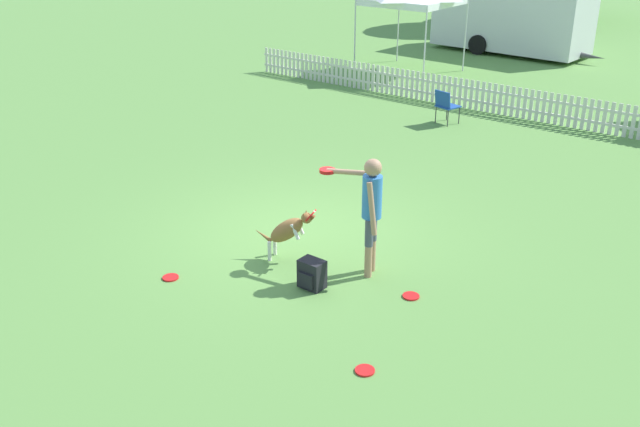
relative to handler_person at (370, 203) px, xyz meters
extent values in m
plane|color=#5B8C42|center=(-1.67, 0.47, -1.11)|extent=(240.00, 240.00, 0.00)
cylinder|color=tan|center=(0.07, -0.09, -0.87)|extent=(0.11, 0.11, 0.49)
cylinder|color=#474C5B|center=(0.07, -0.09, -0.42)|extent=(0.12, 0.12, 0.40)
cylinder|color=tan|center=(0.00, 0.10, -0.87)|extent=(0.11, 0.11, 0.49)
cylinder|color=#474C5B|center=(0.00, 0.10, -0.42)|extent=(0.12, 0.12, 0.40)
cylinder|color=#3372BF|center=(0.03, 0.00, 0.09)|extent=(0.36, 0.36, 0.62)
sphere|color=tan|center=(0.03, 0.00, 0.53)|extent=(0.25, 0.25, 0.25)
cylinder|color=tan|center=(0.16, -0.17, 0.01)|extent=(0.22, 0.13, 0.75)
cylinder|color=tan|center=(-0.38, 0.08, 0.34)|extent=(0.75, 0.24, 0.14)
cylinder|color=red|center=(-0.75, 0.00, 0.29)|extent=(0.23, 0.23, 0.02)
cylinder|color=red|center=(-0.75, 0.00, 0.32)|extent=(0.23, 0.23, 0.02)
ellipsoid|color=olive|center=(-1.19, -0.42, -0.62)|extent=(0.71, 0.49, 0.59)
ellipsoid|color=white|center=(-1.19, -0.42, -0.67)|extent=(0.37, 0.26, 0.29)
sphere|color=olive|center=(-0.89, -0.31, -0.37)|extent=(0.16, 0.16, 0.16)
cone|color=olive|center=(-0.83, -0.29, -0.32)|extent=(0.17, 0.13, 0.14)
cylinder|color=red|center=(-0.83, -0.29, -0.32)|extent=(0.23, 0.27, 0.20)
cone|color=olive|center=(-0.93, -0.27, -0.31)|extent=(0.05, 0.05, 0.07)
cone|color=olive|center=(-0.89, -0.37, -0.31)|extent=(0.05, 0.05, 0.07)
cylinder|color=white|center=(-1.45, -0.40, -0.96)|extent=(0.06, 0.06, 0.31)
cylinder|color=white|center=(-1.38, -0.59, -0.96)|extent=(0.06, 0.06, 0.31)
cylinder|color=white|center=(-1.06, -0.27, -0.57)|extent=(0.16, 0.10, 0.25)
cylinder|color=white|center=(-1.00, -0.45, -0.57)|extent=(0.16, 0.10, 0.25)
cone|color=olive|center=(-1.55, -0.54, -0.76)|extent=(0.30, 0.16, 0.21)
cylinder|color=red|center=(1.33, -1.99, -1.10)|extent=(0.23, 0.23, 0.02)
cylinder|color=red|center=(0.87, -0.21, -1.10)|extent=(0.23, 0.23, 0.02)
cylinder|color=red|center=(-2.14, -1.89, -1.10)|extent=(0.23, 0.23, 0.02)
cube|color=black|center=(-0.37, -0.83, -0.90)|extent=(0.35, 0.25, 0.42)
cube|color=black|center=(-0.37, -0.97, -0.95)|extent=(0.25, 0.04, 0.21)
cube|color=silver|center=(-1.67, 9.00, -0.88)|extent=(17.00, 0.04, 0.06)
cube|color=silver|center=(-1.67, 9.00, -0.56)|extent=(17.00, 0.04, 0.06)
cube|color=silver|center=(-10.09, 9.00, -0.73)|extent=(0.09, 0.02, 0.76)
cube|color=silver|center=(-9.93, 9.00, -0.73)|extent=(0.09, 0.02, 0.76)
cube|color=silver|center=(-9.76, 9.00, -0.73)|extent=(0.09, 0.02, 0.76)
cube|color=silver|center=(-9.60, 9.00, -0.73)|extent=(0.09, 0.02, 0.76)
cube|color=silver|center=(-9.44, 9.00, -0.73)|extent=(0.09, 0.02, 0.76)
cube|color=silver|center=(-9.28, 9.00, -0.73)|extent=(0.09, 0.02, 0.76)
cube|color=silver|center=(-9.12, 9.00, -0.73)|extent=(0.09, 0.02, 0.76)
cube|color=silver|center=(-8.95, 9.00, -0.73)|extent=(0.09, 0.02, 0.76)
cube|color=silver|center=(-8.79, 9.00, -0.73)|extent=(0.09, 0.02, 0.76)
cube|color=silver|center=(-8.63, 9.00, -0.73)|extent=(0.09, 0.02, 0.76)
cube|color=silver|center=(-8.47, 9.00, -0.73)|extent=(0.09, 0.02, 0.76)
cube|color=silver|center=(-8.31, 9.00, -0.73)|extent=(0.09, 0.02, 0.76)
cube|color=silver|center=(-8.14, 9.00, -0.73)|extent=(0.09, 0.02, 0.76)
cube|color=silver|center=(-7.98, 9.00, -0.73)|extent=(0.09, 0.02, 0.76)
cube|color=silver|center=(-7.82, 9.00, -0.73)|extent=(0.09, 0.02, 0.76)
cube|color=silver|center=(-7.66, 9.00, -0.73)|extent=(0.09, 0.02, 0.76)
cube|color=silver|center=(-7.50, 9.00, -0.73)|extent=(0.09, 0.02, 0.76)
cube|color=silver|center=(-7.34, 9.00, -0.73)|extent=(0.09, 0.02, 0.76)
cube|color=silver|center=(-7.17, 9.00, -0.73)|extent=(0.09, 0.02, 0.76)
cube|color=silver|center=(-7.01, 9.00, -0.73)|extent=(0.09, 0.02, 0.76)
cube|color=silver|center=(-6.85, 9.00, -0.73)|extent=(0.09, 0.02, 0.76)
cube|color=silver|center=(-6.69, 9.00, -0.73)|extent=(0.09, 0.02, 0.76)
cube|color=silver|center=(-6.53, 9.00, -0.73)|extent=(0.09, 0.02, 0.76)
cube|color=silver|center=(-6.36, 9.00, -0.73)|extent=(0.09, 0.02, 0.76)
cube|color=silver|center=(-6.20, 9.00, -0.73)|extent=(0.09, 0.02, 0.76)
cube|color=silver|center=(-6.04, 9.00, -0.73)|extent=(0.09, 0.02, 0.76)
cube|color=silver|center=(-5.88, 9.00, -0.73)|extent=(0.09, 0.02, 0.76)
cube|color=silver|center=(-5.72, 9.00, -0.73)|extent=(0.09, 0.02, 0.76)
cube|color=silver|center=(-5.55, 9.00, -0.73)|extent=(0.09, 0.02, 0.76)
cube|color=silver|center=(-5.39, 9.00, -0.73)|extent=(0.09, 0.02, 0.76)
cube|color=silver|center=(-5.23, 9.00, -0.73)|extent=(0.09, 0.02, 0.76)
cube|color=silver|center=(-5.07, 9.00, -0.73)|extent=(0.09, 0.02, 0.76)
cube|color=silver|center=(-4.91, 9.00, -0.73)|extent=(0.09, 0.02, 0.76)
cube|color=silver|center=(-4.74, 9.00, -0.73)|extent=(0.09, 0.02, 0.76)
cube|color=silver|center=(-4.58, 9.00, -0.73)|extent=(0.09, 0.02, 0.76)
cube|color=silver|center=(-4.42, 9.00, -0.73)|extent=(0.09, 0.02, 0.76)
cube|color=silver|center=(-4.26, 9.00, -0.73)|extent=(0.09, 0.02, 0.76)
cube|color=silver|center=(-4.10, 9.00, -0.73)|extent=(0.09, 0.02, 0.76)
cube|color=silver|center=(-3.93, 9.00, -0.73)|extent=(0.09, 0.02, 0.76)
cube|color=silver|center=(-3.77, 9.00, -0.73)|extent=(0.09, 0.02, 0.76)
cube|color=silver|center=(-3.61, 9.00, -0.73)|extent=(0.09, 0.02, 0.76)
cube|color=silver|center=(-3.45, 9.00, -0.73)|extent=(0.09, 0.02, 0.76)
cube|color=silver|center=(-3.29, 9.00, -0.73)|extent=(0.09, 0.02, 0.76)
cube|color=silver|center=(-3.12, 9.00, -0.73)|extent=(0.09, 0.02, 0.76)
cube|color=silver|center=(-2.96, 9.00, -0.73)|extent=(0.09, 0.02, 0.76)
cube|color=silver|center=(-2.80, 9.00, -0.73)|extent=(0.09, 0.02, 0.76)
cube|color=silver|center=(-2.64, 9.00, -0.73)|extent=(0.09, 0.02, 0.76)
cube|color=silver|center=(-2.48, 9.00, -0.73)|extent=(0.09, 0.02, 0.76)
cube|color=silver|center=(-2.32, 9.00, -0.73)|extent=(0.09, 0.02, 0.76)
cube|color=silver|center=(-2.15, 9.00, -0.73)|extent=(0.09, 0.02, 0.76)
cube|color=silver|center=(-1.99, 9.00, -0.73)|extent=(0.09, 0.02, 0.76)
cube|color=silver|center=(-1.83, 9.00, -0.73)|extent=(0.09, 0.02, 0.76)
cube|color=silver|center=(-1.67, 9.00, -0.73)|extent=(0.09, 0.02, 0.76)
cube|color=silver|center=(-1.51, 9.00, -0.73)|extent=(0.09, 0.02, 0.76)
cube|color=silver|center=(-1.34, 9.00, -0.73)|extent=(0.09, 0.02, 0.76)
cube|color=silver|center=(-1.18, 9.00, -0.73)|extent=(0.09, 0.02, 0.76)
cube|color=silver|center=(-1.02, 9.00, -0.73)|extent=(0.09, 0.02, 0.76)
cube|color=silver|center=(-0.86, 9.00, -0.73)|extent=(0.09, 0.02, 0.76)
cube|color=silver|center=(-0.70, 9.00, -0.73)|extent=(0.09, 0.02, 0.76)
cube|color=silver|center=(-0.53, 9.00, -0.73)|extent=(0.09, 0.02, 0.76)
cube|color=silver|center=(-0.37, 9.00, -0.73)|extent=(0.09, 0.02, 0.76)
cube|color=silver|center=(-0.21, 9.00, -0.73)|extent=(0.09, 0.02, 0.76)
cube|color=silver|center=(-0.05, 9.00, -0.73)|extent=(0.09, 0.02, 0.76)
cube|color=silver|center=(0.11, 9.00, -0.73)|extent=(0.09, 0.02, 0.76)
cube|color=silver|center=(0.28, 9.00, -0.73)|extent=(0.09, 0.02, 0.76)
cube|color=silver|center=(0.44, 9.00, -0.73)|extent=(0.09, 0.02, 0.76)
cube|color=silver|center=(0.60, 9.00, -0.73)|extent=(0.09, 0.02, 0.76)
cube|color=silver|center=(0.76, 9.00, -0.73)|extent=(0.09, 0.02, 0.76)
cube|color=silver|center=(0.92, 9.00, -0.73)|extent=(0.09, 0.02, 0.76)
cube|color=silver|center=(1.09, 9.00, -0.73)|extent=(0.09, 0.02, 0.76)
cylinder|color=#333338|center=(-2.57, 7.62, -0.90)|extent=(0.02, 0.02, 0.43)
cylinder|color=#333338|center=(-2.96, 7.72, -0.90)|extent=(0.02, 0.02, 0.43)
cylinder|color=#333338|center=(-2.67, 7.23, -0.90)|extent=(0.02, 0.02, 0.43)
cylinder|color=#333338|center=(-3.05, 7.33, -0.90)|extent=(0.02, 0.02, 0.43)
cube|color=#1E4799|center=(-2.81, 7.47, -0.69)|extent=(0.57, 0.57, 0.03)
cube|color=#1E4799|center=(-2.86, 7.27, -0.48)|extent=(0.47, 0.20, 0.41)
cylinder|color=silver|center=(-7.74, 10.48, 0.03)|extent=(0.04, 0.04, 2.28)
cylinder|color=silver|center=(-5.27, 10.48, 0.03)|extent=(0.04, 0.04, 2.28)
cylinder|color=silver|center=(-7.74, 12.96, 0.03)|extent=(0.04, 0.04, 2.28)
cylinder|color=silver|center=(-5.27, 12.96, 0.03)|extent=(0.04, 0.04, 2.28)
cube|color=white|center=(-6.51, 11.72, 1.07)|extent=(2.48, 2.48, 0.20)
cube|color=silver|center=(-5.39, 16.62, 0.12)|extent=(5.41, 2.30, 2.16)
cone|color=#3F3F42|center=(-2.34, 16.45, -0.86)|extent=(0.81, 0.24, 0.20)
cylinder|color=black|center=(-6.00, 17.66, -0.77)|extent=(0.69, 0.22, 0.68)
cylinder|color=black|center=(-6.11, 15.65, -0.77)|extent=(0.69, 0.22, 0.68)
camera|label=1|loc=(5.12, -7.65, 3.88)|focal=40.00mm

